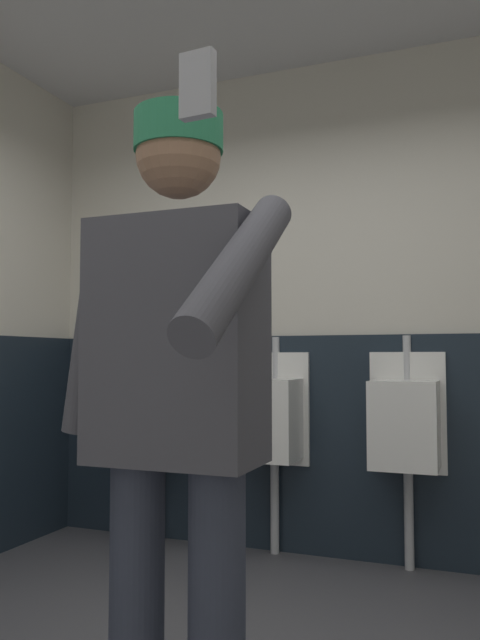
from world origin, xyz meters
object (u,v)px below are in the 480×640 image
object	(u,v)px
urinal_right	(405,423)
person	(176,394)
urinal_left	(153,414)
urinal_middle	(270,418)
cell_phone	(198,85)

from	to	relation	value
urinal_right	person	distance (m)	2.01
urinal_right	person	size ratio (longest dim) A/B	0.71
urinal_left	urinal_middle	xyz separation A→B (m)	(0.75, 0.00, 0.00)
urinal_left	cell_phone	world-z (taller)	cell_phone
cell_phone	urinal_left	bearing A→B (deg)	125.14
urinal_middle	urinal_right	xyz separation A→B (m)	(0.75, 0.00, 0.00)
cell_phone	urinal_right	bearing A→B (deg)	93.66
urinal_right	cell_phone	bearing A→B (deg)	-90.90
urinal_middle	cell_phone	xyz separation A→B (m)	(0.71, -2.47, 0.79)
urinal_right	cell_phone	xyz separation A→B (m)	(-0.04, -2.47, 0.79)
urinal_middle	person	distance (m)	2.03
urinal_left	urinal_right	distance (m)	1.50
urinal_middle	urinal_right	size ratio (longest dim) A/B	1.00
urinal_right	urinal_middle	bearing A→B (deg)	180.00
urinal_left	urinal_right	world-z (taller)	same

